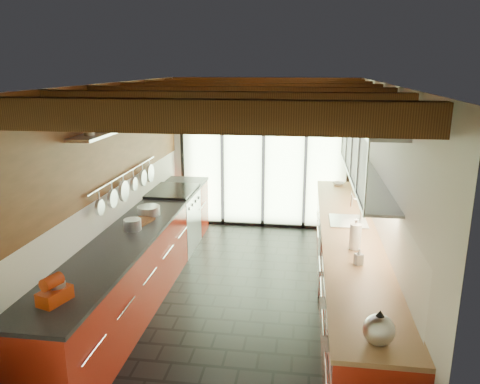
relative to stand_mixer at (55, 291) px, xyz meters
The scene contains 18 objects.
ground 2.59m from the stand_mixer, 57.84° to the left, with size 5.50×5.50×0.00m, color black.
room_shell 2.47m from the stand_mixer, 57.84° to the left, with size 5.50×5.50×5.50m.
ceiling_beams 3.07m from the stand_mixer, 62.09° to the left, with size 3.14×5.06×4.90m.
glass_door 4.92m from the stand_mixer, 74.92° to the left, with size 2.95×0.10×2.90m.
left_counter 2.09m from the stand_mixer, 90.14° to the left, with size 0.68×5.00×0.92m.
range_stove 3.51m from the stand_mixer, 90.08° to the left, with size 0.66×0.90×0.97m.
right_counter 3.30m from the stand_mixer, 38.46° to the left, with size 0.68×5.00×0.92m.
sink_assembly 3.52m from the stand_mixer, 43.41° to the left, with size 0.45×0.52×0.43m.
upper_cabinets_right 3.66m from the stand_mixer, 40.67° to the left, with size 0.34×3.00×3.00m.
left_wall_fixtures 2.41m from the stand_mixer, 95.03° to the left, with size 0.28×2.60×0.96m.
stand_mixer is the anchor object (origin of this frame).
pot_large 1.76m from the stand_mixer, 90.00° to the left, with size 0.21×0.21×0.13m, color silver.
pot_small 2.34m from the stand_mixer, 90.00° to the left, with size 0.30×0.30×0.11m, color silver.
cutting_board 2.03m from the stand_mixer, 90.00° to the left, with size 0.23×0.32×0.03m, color brown.
kettle 2.55m from the stand_mixer, ahead, with size 0.29×0.31×0.26m.
paper_towel 2.96m from the stand_mixer, 30.78° to the left, with size 0.15×0.15×0.33m.
soap_bottle 2.77m from the stand_mixer, 23.74° to the left, with size 0.07×0.08×0.16m, color silver.
bowl 4.97m from the stand_mixer, 59.25° to the left, with size 0.19×0.19×0.05m, color silver.
Camera 1 is at (0.72, -5.24, 2.80)m, focal length 35.00 mm.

